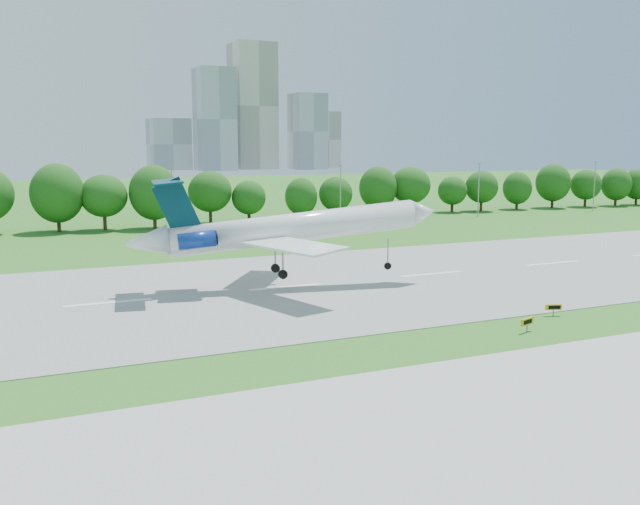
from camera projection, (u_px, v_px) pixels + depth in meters
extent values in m
plane|color=#28691B|center=(575.00, 318.00, 68.50)|extent=(600.00, 600.00, 0.00)
cube|color=gray|center=(431.00, 274.00, 90.98)|extent=(400.00, 45.00, 0.08)
cylinder|color=#382314|center=(162.00, 218.00, 142.79)|extent=(0.70, 0.70, 3.60)
sphere|color=#133F0F|center=(161.00, 196.00, 142.12)|extent=(8.40, 8.40, 8.40)
cylinder|color=#382314|center=(341.00, 210.00, 159.17)|extent=(0.70, 0.70, 3.60)
sphere|color=#133F0F|center=(341.00, 191.00, 158.51)|extent=(8.40, 8.40, 8.40)
cylinder|color=#382314|center=(486.00, 204.00, 175.56)|extent=(0.70, 0.70, 3.60)
sphere|color=#133F0F|center=(487.00, 186.00, 174.89)|extent=(8.40, 8.40, 8.40)
cylinder|color=#382314|center=(607.00, 199.00, 191.94)|extent=(0.70, 0.70, 3.60)
sphere|color=#133F0F|center=(608.00, 182.00, 191.28)|extent=(8.40, 8.40, 8.40)
cylinder|color=gray|center=(173.00, 201.00, 133.16)|extent=(0.24, 0.24, 12.00)
cube|color=gray|center=(172.00, 168.00, 132.23)|extent=(0.90, 0.25, 0.18)
cylinder|color=gray|center=(340.00, 195.00, 147.49)|extent=(0.24, 0.24, 12.00)
cube|color=gray|center=(341.00, 165.00, 146.57)|extent=(0.90, 0.25, 0.18)
cylinder|color=gray|center=(479.00, 191.00, 161.83)|extent=(0.24, 0.24, 12.00)
cube|color=gray|center=(480.00, 164.00, 160.90)|extent=(0.90, 0.25, 0.18)
cylinder|color=gray|center=(594.00, 187.00, 176.17)|extent=(0.24, 0.24, 12.00)
cube|color=gray|center=(596.00, 162.00, 175.24)|extent=(0.90, 0.25, 0.18)
cube|color=#B2B2B7|center=(215.00, 120.00, 436.34)|extent=(22.00, 22.00, 62.00)
cube|color=beige|center=(253.00, 107.00, 460.76)|extent=(26.00, 26.00, 80.00)
cube|color=#B2B2B7|center=(308.00, 132.00, 457.48)|extent=(20.00, 20.00, 48.00)
cube|color=beige|center=(324.00, 140.00, 490.15)|extent=(18.00, 18.00, 38.00)
cube|color=#B2B2B7|center=(169.00, 144.00, 451.68)|extent=(24.00, 24.00, 32.00)
cylinder|color=white|center=(295.00, 228.00, 82.22)|extent=(29.05, 7.98, 5.86)
cone|color=white|center=(423.00, 212.00, 86.12)|extent=(3.84, 3.85, 3.61)
cone|color=white|center=(147.00, 242.00, 78.08)|extent=(5.35, 4.09, 3.74)
cube|color=white|center=(294.00, 246.00, 75.56)|extent=(7.97, 13.27, 0.66)
cube|color=white|center=(269.00, 231.00, 88.34)|extent=(10.97, 12.97, 0.66)
cube|color=#052D3D|center=(176.00, 206.00, 78.33)|extent=(5.25, 1.32, 6.56)
cube|color=#052D3D|center=(167.00, 182.00, 77.68)|extent=(4.50, 9.47, 0.48)
cylinder|color=navy|center=(197.00, 240.00, 76.99)|extent=(4.40, 2.47, 2.16)
cylinder|color=navy|center=(193.00, 234.00, 81.74)|extent=(4.40, 2.47, 2.16)
cylinder|color=gray|center=(388.00, 252.00, 85.70)|extent=(0.19, 0.19, 3.35)
cylinder|color=black|center=(388.00, 266.00, 85.96)|extent=(0.90, 0.42, 0.86)
cylinder|color=gray|center=(283.00, 260.00, 80.23)|extent=(0.23, 0.23, 3.35)
cylinder|color=black|center=(283.00, 274.00, 80.48)|extent=(1.11, 0.60, 1.05)
cylinder|color=gray|center=(275.00, 254.00, 84.24)|extent=(0.23, 0.23, 3.35)
cylinder|color=black|center=(275.00, 268.00, 84.50)|extent=(1.11, 0.60, 1.05)
cube|color=gray|center=(527.00, 328.00, 63.34)|extent=(0.14, 0.14, 0.78)
cube|color=#DBA80B|center=(527.00, 322.00, 63.25)|extent=(1.76, 0.74, 0.61)
cube|color=black|center=(528.00, 322.00, 63.16)|extent=(1.28, 0.43, 0.39)
cube|color=gray|center=(553.00, 312.00, 69.25)|extent=(0.13, 0.13, 0.71)
cube|color=#DBA80B|center=(553.00, 307.00, 69.17)|extent=(1.60, 0.70, 0.56)
cube|color=black|center=(554.00, 307.00, 69.06)|extent=(1.16, 0.42, 0.36)
imported|color=silver|center=(263.00, 229.00, 134.77)|extent=(3.39, 1.78, 1.10)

